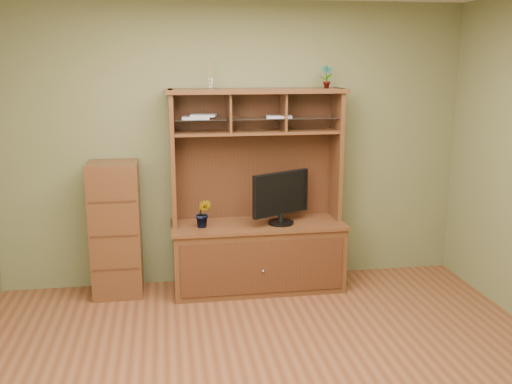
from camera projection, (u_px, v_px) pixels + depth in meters
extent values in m
cube|color=#64663C|center=(235.00, 146.00, 5.50)|extent=(4.50, 0.02, 2.70)
cube|color=#64663C|center=(407.00, 345.00, 1.63)|extent=(4.50, 0.02, 2.70)
cube|color=#4E2A16|center=(258.00, 257.00, 5.47)|extent=(1.60, 0.55, 0.62)
cube|color=#3D1C10|center=(263.00, 267.00, 5.20)|extent=(1.50, 0.01, 0.50)
sphere|color=silver|center=(263.00, 271.00, 5.19)|extent=(0.02, 0.02, 0.02)
cube|color=#4E2A16|center=(258.00, 225.00, 5.39)|extent=(1.64, 0.59, 0.03)
cube|color=#4E2A16|center=(172.00, 158.00, 5.23)|extent=(0.04, 0.35, 1.25)
cube|color=#4E2A16|center=(336.00, 154.00, 5.47)|extent=(0.04, 0.35, 1.25)
cube|color=#3D1C10|center=(254.00, 153.00, 5.50)|extent=(1.52, 0.02, 1.25)
cube|color=#4E2A16|center=(256.00, 91.00, 5.21)|extent=(1.66, 0.40, 0.04)
cube|color=#4E2A16|center=(256.00, 132.00, 5.30)|extent=(1.52, 0.32, 0.02)
cube|color=#4E2A16|center=(229.00, 112.00, 5.22)|extent=(0.02, 0.31, 0.35)
cube|color=#4E2A16|center=(283.00, 112.00, 5.29)|extent=(0.02, 0.31, 0.35)
cube|color=silver|center=(256.00, 118.00, 5.26)|extent=(1.50, 0.27, 0.01)
cylinder|color=black|center=(281.00, 223.00, 5.36)|extent=(0.24, 0.24, 0.02)
cylinder|color=black|center=(281.00, 217.00, 5.35)|extent=(0.05, 0.05, 0.08)
cube|color=black|center=(281.00, 193.00, 5.30)|extent=(0.58, 0.33, 0.41)
imported|color=#32581E|center=(203.00, 213.00, 5.22)|extent=(0.18, 0.16, 0.27)
imported|color=#2A5F21|center=(326.00, 76.00, 5.29)|extent=(0.11, 0.08, 0.21)
cylinder|color=silver|center=(210.00, 84.00, 5.13)|extent=(0.05, 0.05, 0.09)
cylinder|color=olive|center=(210.00, 69.00, 5.10)|extent=(0.03, 0.03, 0.16)
cube|color=silver|center=(196.00, 118.00, 5.18)|extent=(0.26, 0.20, 0.02)
cube|color=silver|center=(204.00, 115.00, 5.18)|extent=(0.26, 0.22, 0.02)
cube|color=silver|center=(279.00, 116.00, 5.30)|extent=(0.26, 0.21, 0.02)
cube|color=#4E2A16|center=(116.00, 229.00, 5.26)|extent=(0.45, 0.40, 1.26)
cube|color=#3D1C10|center=(116.00, 269.00, 5.13)|extent=(0.41, 0.01, 0.02)
cube|color=#3D1C10|center=(114.00, 236.00, 5.06)|extent=(0.41, 0.01, 0.01)
cube|color=#3D1C10|center=(112.00, 202.00, 4.99)|extent=(0.41, 0.01, 0.01)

